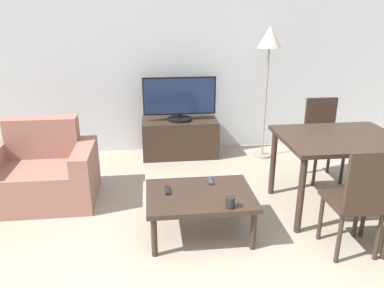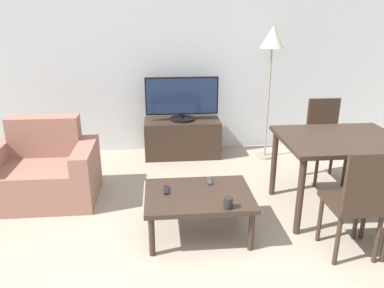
% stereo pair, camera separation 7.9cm
% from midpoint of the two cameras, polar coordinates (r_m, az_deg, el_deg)
% --- Properties ---
extents(wall_back, '(7.33, 0.06, 2.70)m').
position_cam_midpoint_polar(wall_back, '(5.12, -0.95, 13.82)').
color(wall_back, silver).
rests_on(wall_back, ground_plane).
extents(armchair, '(1.09, 0.75, 0.83)m').
position_cam_midpoint_polar(armchair, '(4.17, -21.30, -4.07)').
color(armchair, '#9E6B5B').
rests_on(armchair, ground_plane).
extents(tv_stand, '(1.00, 0.47, 0.50)m').
position_cam_midpoint_polar(tv_stand, '(5.06, -1.05, 0.96)').
color(tv_stand, '#38281E').
rests_on(tv_stand, ground_plane).
extents(tv, '(0.95, 0.32, 0.57)m').
position_cam_midpoint_polar(tv, '(4.91, -1.09, 6.88)').
color(tv, black).
rests_on(tv, tv_stand).
extents(coffee_table, '(0.92, 0.68, 0.39)m').
position_cam_midpoint_polar(coffee_table, '(3.26, 1.69, -8.24)').
color(coffee_table, '#38281E').
rests_on(coffee_table, ground_plane).
extents(dining_table, '(1.12, 0.88, 0.76)m').
position_cam_midpoint_polar(dining_table, '(3.80, 22.18, -0.49)').
color(dining_table, '#38281E').
rests_on(dining_table, ground_plane).
extents(dining_chair_near, '(0.40, 0.40, 0.93)m').
position_cam_midpoint_polar(dining_chair_near, '(3.16, 24.66, -7.66)').
color(dining_chair_near, '#38281E').
rests_on(dining_chair_near, ground_plane).
extents(dining_chair_far, '(0.40, 0.40, 0.93)m').
position_cam_midpoint_polar(dining_chair_far, '(4.56, 20.02, 1.18)').
color(dining_chair_far, '#38281E').
rests_on(dining_chair_far, ground_plane).
extents(floor_lamp, '(0.29, 0.29, 1.70)m').
position_cam_midpoint_polar(floor_lamp, '(4.86, 12.57, 14.28)').
color(floor_lamp, gray).
rests_on(floor_lamp, ground_plane).
extents(remote_primary, '(0.04, 0.15, 0.02)m').
position_cam_midpoint_polar(remote_primary, '(3.45, 3.31, -5.64)').
color(remote_primary, '#38383D').
rests_on(remote_primary, coffee_table).
extents(remote_secondary, '(0.04, 0.15, 0.02)m').
position_cam_midpoint_polar(remote_secondary, '(3.28, -3.26, -7.01)').
color(remote_secondary, black).
rests_on(remote_secondary, coffee_table).
extents(cup_white_near, '(0.07, 0.07, 0.09)m').
position_cam_midpoint_polar(cup_white_near, '(3.02, 6.28, -8.89)').
color(cup_white_near, black).
rests_on(cup_white_near, coffee_table).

